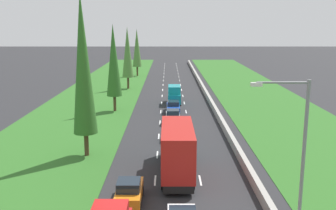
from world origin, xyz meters
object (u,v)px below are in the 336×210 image
silver_hatchback_centre_lane (172,116)px  poplar_tree_third (113,61)px  grey_sedan_centre_lane (174,132)px  blue_sedan_centre_lane (173,107)px  poplar_tree_fourth (127,52)px  poplar_tree_fifth (136,48)px  street_light_mast (297,148)px  red_box_truck_centre_lane (177,148)px  poplar_tree_second (82,64)px  orange_hatchback_left_lane_third (129,192)px  teal_van_centre_lane (174,95)px

silver_hatchback_centre_lane → poplar_tree_third: poplar_tree_third is taller
grey_sedan_centre_lane → poplar_tree_third: (-8.11, 13.34, 6.24)m
grey_sedan_centre_lane → poplar_tree_third: size_ratio=0.38×
grey_sedan_centre_lane → blue_sedan_centre_lane: (-0.00, 12.45, 0.00)m
grey_sedan_centre_lane → poplar_tree_fourth: poplar_tree_fourth is taller
poplar_tree_fifth → street_light_mast: poplar_tree_fifth is taller
red_box_truck_centre_lane → poplar_tree_fourth: bearing=101.0°
poplar_tree_second → silver_hatchback_centre_lane: bearing=55.9°
blue_sedan_centre_lane → grey_sedan_centre_lane: bearing=-90.0°
poplar_tree_fourth → silver_hatchback_centre_lane: bearing=-72.6°
street_light_mast → poplar_tree_fourth: bearing=105.9°
red_box_truck_centre_lane → grey_sedan_centre_lane: red_box_truck_centre_lane is taller
red_box_truck_centre_lane → poplar_tree_third: bearing=109.5°
orange_hatchback_left_lane_third → street_light_mast: size_ratio=0.43×
silver_hatchback_centre_lane → grey_sedan_centre_lane: bearing=-89.0°
blue_sedan_centre_lane → poplar_tree_fourth: (-8.19, 19.98, 5.98)m
red_box_truck_centre_lane → teal_van_centre_lane: bearing=89.5°
red_box_truck_centre_lane → poplar_tree_second: size_ratio=0.64×
poplar_tree_second → poplar_tree_third: bearing=89.7°
teal_van_centre_lane → poplar_tree_fourth: (-8.43, 14.03, 5.39)m
silver_hatchback_centre_lane → orange_hatchback_left_lane_third: (-3.21, -21.59, 0.00)m
teal_van_centre_lane → poplar_tree_fourth: bearing=121.0°
red_box_truck_centre_lane → orange_hatchback_left_lane_third: bearing=-122.7°
poplar_tree_fourth → street_light_mast: poplar_tree_fourth is taller
blue_sedan_centre_lane → poplar_tree_fourth: bearing=112.3°
red_box_truck_centre_lane → poplar_tree_second: poplar_tree_second is taller
poplar_tree_third → poplar_tree_fifth: 37.34m
blue_sedan_centre_lane → street_light_mast: bearing=-78.4°
silver_hatchback_centre_lane → poplar_tree_fifth: poplar_tree_fifth is taller
red_box_truck_centre_lane → silver_hatchback_centre_lane: size_ratio=2.41×
blue_sedan_centre_lane → poplar_tree_third: bearing=173.7°
blue_sedan_centre_lane → poplar_tree_third: (-8.11, 0.89, 6.24)m
poplar_tree_third → orange_hatchback_left_lane_third: bearing=-80.4°
poplar_tree_fifth → poplar_tree_third: bearing=-90.3°
silver_hatchback_centre_lane → blue_sedan_centre_lane: silver_hatchback_centre_lane is taller
teal_van_centre_lane → street_light_mast: 37.92m
blue_sedan_centre_lane → poplar_tree_fourth: poplar_tree_fourth is taller
grey_sedan_centre_lane → poplar_tree_fourth: size_ratio=0.39×
red_box_truck_centre_lane → poplar_tree_fifth: poplar_tree_fifth is taller
blue_sedan_centre_lane → poplar_tree_fourth: size_ratio=0.39×
poplar_tree_third → poplar_tree_fourth: 19.09m
silver_hatchback_centre_lane → orange_hatchback_left_lane_third: same height
blue_sedan_centre_lane → poplar_tree_fifth: 39.44m
orange_hatchback_left_lane_third → poplar_tree_third: poplar_tree_third is taller
orange_hatchback_left_lane_third → teal_van_centre_lane: 33.46m
orange_hatchback_left_lane_third → poplar_tree_fifth: 65.94m
red_box_truck_centre_lane → orange_hatchback_left_lane_third: 6.34m
poplar_tree_second → blue_sedan_centre_lane: bearing=65.1°
poplar_tree_third → poplar_tree_fourth: size_ratio=1.05×
red_box_truck_centre_lane → blue_sedan_centre_lane: size_ratio=2.09×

